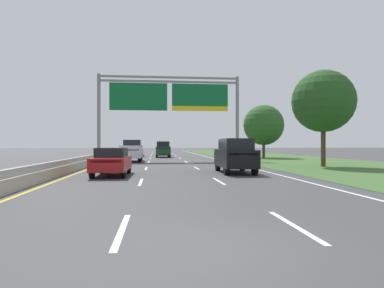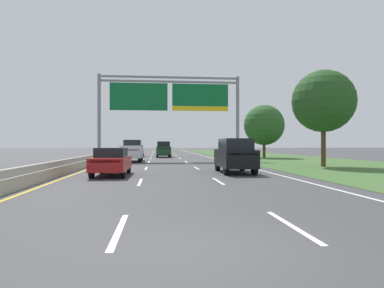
{
  "view_description": "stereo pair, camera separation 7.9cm",
  "coord_description": "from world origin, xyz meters",
  "px_view_note": "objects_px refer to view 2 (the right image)",
  "views": [
    {
      "loc": [
        -1.15,
        -5.7,
        1.79
      ],
      "look_at": [
        1.62,
        20.53,
        1.78
      ],
      "focal_mm": 32.1,
      "sensor_mm": 36.0,
      "label": 1
    },
    {
      "loc": [
        -1.07,
        -5.71,
        1.79
      ],
      "look_at": [
        1.62,
        20.53,
        1.78
      ],
      "focal_mm": 32.1,
      "sensor_mm": 36.0,
      "label": 2
    }
  ],
  "objects_px": {
    "roadside_tree_mid": "(264,125)",
    "car_red_left_lane_sedan": "(112,161)",
    "overhead_sign_gantry": "(170,100)",
    "car_darkgreen_centre_lane_suv": "(163,149)",
    "car_silver_left_lane_sedan": "(137,151)",
    "roadside_tree_near": "(323,101)",
    "car_grey_centre_lane_suv": "(164,148)",
    "car_black_right_lane_suv": "(235,155)",
    "pickup_truck_white": "(132,151)"
  },
  "relations": [
    {
      "from": "car_grey_centre_lane_suv",
      "to": "roadside_tree_near",
      "type": "bearing_deg",
      "value": -158.22
    },
    {
      "from": "overhead_sign_gantry",
      "to": "car_darkgreen_centre_lane_suv",
      "type": "relative_size",
      "value": 3.2
    },
    {
      "from": "overhead_sign_gantry",
      "to": "car_black_right_lane_suv",
      "type": "height_order",
      "value": "overhead_sign_gantry"
    },
    {
      "from": "car_darkgreen_centre_lane_suv",
      "to": "car_black_right_lane_suv",
      "type": "xyz_separation_m",
      "value": [
        3.91,
        -25.45,
        0.0
      ]
    },
    {
      "from": "overhead_sign_gantry",
      "to": "car_darkgreen_centre_lane_suv",
      "type": "bearing_deg",
      "value": 92.93
    },
    {
      "from": "car_grey_centre_lane_suv",
      "to": "car_black_right_lane_suv",
      "type": "distance_m",
      "value": 34.57
    },
    {
      "from": "overhead_sign_gantry",
      "to": "car_grey_centre_lane_suv",
      "type": "distance_m",
      "value": 19.48
    },
    {
      "from": "car_grey_centre_lane_suv",
      "to": "car_silver_left_lane_sedan",
      "type": "height_order",
      "value": "car_grey_centre_lane_suv"
    },
    {
      "from": "car_grey_centre_lane_suv",
      "to": "car_red_left_lane_sedan",
      "type": "distance_m",
      "value": 35.65
    },
    {
      "from": "car_black_right_lane_suv",
      "to": "roadside_tree_near",
      "type": "distance_m",
      "value": 10.16
    },
    {
      "from": "car_darkgreen_centre_lane_suv",
      "to": "car_black_right_lane_suv",
      "type": "relative_size",
      "value": 0.99
    },
    {
      "from": "car_red_left_lane_sedan",
      "to": "car_grey_centre_lane_suv",
      "type": "bearing_deg",
      "value": -4.75
    },
    {
      "from": "car_darkgreen_centre_lane_suv",
      "to": "car_black_right_lane_suv",
      "type": "distance_m",
      "value": 25.75
    },
    {
      "from": "car_darkgreen_centre_lane_suv",
      "to": "car_grey_centre_lane_suv",
      "type": "bearing_deg",
      "value": -1.39
    },
    {
      "from": "car_black_right_lane_suv",
      "to": "roadside_tree_mid",
      "type": "distance_m",
      "value": 23.76
    },
    {
      "from": "car_grey_centre_lane_suv",
      "to": "car_red_left_lane_sedan",
      "type": "height_order",
      "value": "car_grey_centre_lane_suv"
    },
    {
      "from": "roadside_tree_mid",
      "to": "car_red_left_lane_sedan",
      "type": "bearing_deg",
      "value": -125.18
    },
    {
      "from": "pickup_truck_white",
      "to": "roadside_tree_near",
      "type": "bearing_deg",
      "value": -122.52
    },
    {
      "from": "overhead_sign_gantry",
      "to": "car_black_right_lane_suv",
      "type": "distance_m",
      "value": 16.86
    },
    {
      "from": "car_darkgreen_centre_lane_suv",
      "to": "car_red_left_lane_sedan",
      "type": "xyz_separation_m",
      "value": [
        -3.41,
        -26.55,
        -0.28
      ]
    },
    {
      "from": "car_grey_centre_lane_suv",
      "to": "car_red_left_lane_sedan",
      "type": "xyz_separation_m",
      "value": [
        -3.61,
        -35.47,
        -0.28
      ]
    },
    {
      "from": "car_silver_left_lane_sedan",
      "to": "car_red_left_lane_sedan",
      "type": "bearing_deg",
      "value": 178.94
    },
    {
      "from": "pickup_truck_white",
      "to": "car_silver_left_lane_sedan",
      "type": "distance_m",
      "value": 14.97
    },
    {
      "from": "car_darkgreen_centre_lane_suv",
      "to": "pickup_truck_white",
      "type": "bearing_deg",
      "value": 163.03
    },
    {
      "from": "overhead_sign_gantry",
      "to": "car_darkgreen_centre_lane_suv",
      "type": "distance_m",
      "value": 11.18
    },
    {
      "from": "car_darkgreen_centre_lane_suv",
      "to": "car_grey_centre_lane_suv",
      "type": "height_order",
      "value": "same"
    },
    {
      "from": "car_black_right_lane_suv",
      "to": "car_darkgreen_centre_lane_suv",
      "type": "bearing_deg",
      "value": 10.15
    },
    {
      "from": "car_red_left_lane_sedan",
      "to": "roadside_tree_mid",
      "type": "xyz_separation_m",
      "value": [
        16.17,
        22.94,
        3.38
      ]
    },
    {
      "from": "car_silver_left_lane_sedan",
      "to": "car_red_left_lane_sedan",
      "type": "xyz_separation_m",
      "value": [
        0.26,
        -30.41,
        0.0
      ]
    },
    {
      "from": "car_darkgreen_centre_lane_suv",
      "to": "roadside_tree_mid",
      "type": "xyz_separation_m",
      "value": [
        12.77,
        -3.61,
        3.1
      ]
    },
    {
      "from": "car_red_left_lane_sedan",
      "to": "roadside_tree_near",
      "type": "xyz_separation_m",
      "value": [
        15.41,
        5.78,
        4.28
      ]
    },
    {
      "from": "pickup_truck_white",
      "to": "roadside_tree_near",
      "type": "height_order",
      "value": "roadside_tree_near"
    },
    {
      "from": "car_grey_centre_lane_suv",
      "to": "pickup_truck_white",
      "type": "bearing_deg",
      "value": 170.01
    },
    {
      "from": "car_darkgreen_centre_lane_suv",
      "to": "roadside_tree_near",
      "type": "bearing_deg",
      "value": -150.1
    },
    {
      "from": "car_silver_left_lane_sedan",
      "to": "roadside_tree_mid",
      "type": "xyz_separation_m",
      "value": [
        16.44,
        -7.47,
        3.38
      ]
    },
    {
      "from": "car_darkgreen_centre_lane_suv",
      "to": "roadside_tree_mid",
      "type": "distance_m",
      "value": 13.62
    },
    {
      "from": "car_darkgreen_centre_lane_suv",
      "to": "roadside_tree_near",
      "type": "relative_size",
      "value": 0.63
    },
    {
      "from": "overhead_sign_gantry",
      "to": "car_black_right_lane_suv",
      "type": "relative_size",
      "value": 3.17
    },
    {
      "from": "car_black_right_lane_suv",
      "to": "roadside_tree_near",
      "type": "xyz_separation_m",
      "value": [
        8.09,
        4.68,
        4.0
      ]
    },
    {
      "from": "roadside_tree_near",
      "to": "car_grey_centre_lane_suv",
      "type": "bearing_deg",
      "value": 111.69
    },
    {
      "from": "car_grey_centre_lane_suv",
      "to": "roadside_tree_mid",
      "type": "distance_m",
      "value": 18.01
    },
    {
      "from": "pickup_truck_white",
      "to": "roadside_tree_near",
      "type": "distance_m",
      "value": 18.59
    },
    {
      "from": "car_darkgreen_centre_lane_suv",
      "to": "car_grey_centre_lane_suv",
      "type": "relative_size",
      "value": 1.0
    },
    {
      "from": "car_darkgreen_centre_lane_suv",
      "to": "roadside_tree_near",
      "type": "distance_m",
      "value": 24.32
    },
    {
      "from": "car_grey_centre_lane_suv",
      "to": "roadside_tree_mid",
      "type": "relative_size",
      "value": 0.69
    },
    {
      "from": "roadside_tree_near",
      "to": "overhead_sign_gantry",
      "type": "bearing_deg",
      "value": 136.41
    },
    {
      "from": "overhead_sign_gantry",
      "to": "car_silver_left_lane_sedan",
      "type": "relative_size",
      "value": 3.39
    },
    {
      "from": "roadside_tree_near",
      "to": "car_darkgreen_centre_lane_suv",
      "type": "bearing_deg",
      "value": 120.03
    },
    {
      "from": "car_darkgreen_centre_lane_suv",
      "to": "roadside_tree_near",
      "type": "height_order",
      "value": "roadside_tree_near"
    },
    {
      "from": "pickup_truck_white",
      "to": "car_grey_centre_lane_suv",
      "type": "distance_m",
      "value": 20.34
    }
  ]
}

